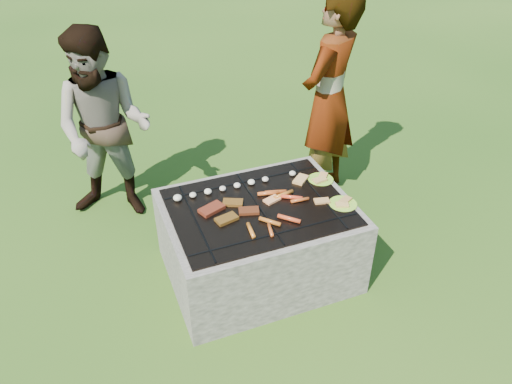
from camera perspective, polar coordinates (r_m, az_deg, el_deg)
lawn at (r=3.85m, az=0.28°, el=-9.00°), size 60.00×60.00×0.00m
fire_pit at (r=3.66m, az=0.29°, el=-5.80°), size 1.30×1.00×0.62m
mushrooms at (r=3.61m, az=-3.37°, el=0.52°), size 0.94×0.06×0.04m
pork_slabs at (r=3.40m, az=-3.37°, el=-2.09°), size 0.41×0.28×0.03m
sausages at (r=3.43m, az=2.53°, el=-1.71°), size 0.53×0.48×0.03m
bread_on_grate at (r=3.61m, az=4.73°, el=0.21°), size 0.44×0.42×0.02m
plate_far at (r=3.77m, az=7.41°, el=1.46°), size 0.23×0.23×0.03m
plate_near at (r=3.53m, az=9.92°, el=-1.33°), size 0.22×0.22×0.03m
cook at (r=4.31m, az=8.31°, el=10.43°), size 0.79×0.74×1.82m
bystander at (r=4.18m, az=-16.91°, el=6.92°), size 0.98×0.90×1.62m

